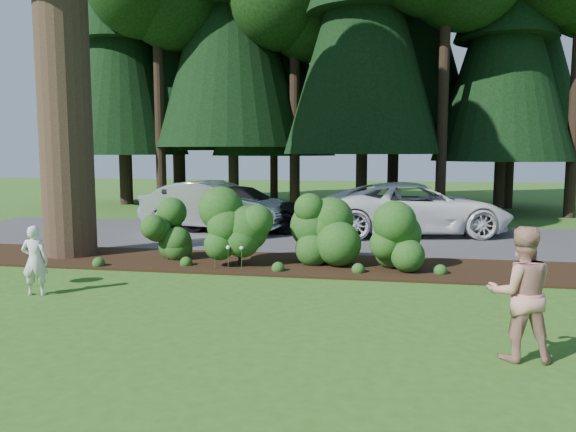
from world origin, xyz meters
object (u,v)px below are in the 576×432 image
at_px(adult, 520,293).
at_px(car_dark_suv, 243,208).
at_px(child, 35,260).
at_px(car_silver_wagon, 215,206).
at_px(car_white_suv, 414,208).

bearing_deg(adult, car_dark_suv, -63.43).
height_order(car_dark_suv, child, car_dark_suv).
bearing_deg(adult, child, -17.21).
relative_size(car_dark_suv, child, 3.86).
distance_m(car_silver_wagon, car_dark_suv, 0.91).
bearing_deg(car_white_suv, child, 129.07).
distance_m(car_silver_wagon, car_white_suv, 6.29).
height_order(car_white_suv, car_dark_suv, car_white_suv).
bearing_deg(car_silver_wagon, car_white_suv, -76.92).
distance_m(car_white_suv, adult, 10.41).
xyz_separation_m(car_white_suv, adult, (0.83, -10.37, 0.01)).
relative_size(car_white_suv, car_dark_suv, 1.18).
relative_size(car_silver_wagon, child, 3.79).
height_order(car_silver_wagon, adult, adult).
bearing_deg(car_silver_wagon, child, -174.50).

